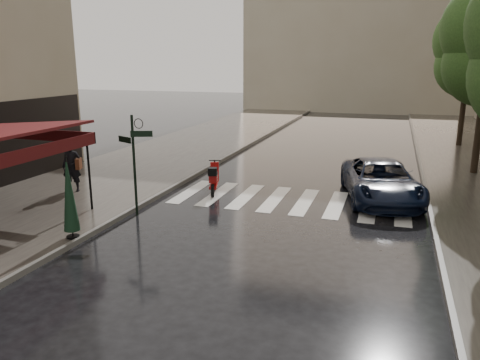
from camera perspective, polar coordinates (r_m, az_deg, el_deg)
The scene contains 12 objects.
ground at distance 11.92m, azimuth -14.72°, elevation -9.05°, with size 120.00×120.00×0.00m, color black.
sidewalk_near at distance 24.08m, azimuth -8.44°, elevation 3.17°, with size 6.00×60.00×0.12m, color #38332D.
curb_near at distance 22.89m, azimuth -1.58°, elevation 2.78°, with size 0.12×60.00×0.16m, color #595651.
curb_far at distance 21.64m, azimuth 21.20°, elevation 1.14°, with size 0.12×60.00×0.16m, color #595651.
crosswalk at distance 16.12m, azimuth 6.08°, elevation -2.47°, with size 7.85×3.20×0.01m.
signpost at distance 14.43m, azimuth -12.79°, elevation 2.75°, with size 1.17×0.29×3.10m.
backdrop_building at distance 47.53m, azimuth 15.21°, elevation 20.27°, with size 22.00×6.00×20.00m, color tan.
tree_far at distance 28.36m, azimuth 26.26°, elevation 14.52°, with size 3.80×3.80×8.16m.
pedestrian_with_umbrella at distance 17.42m, azimuth -20.03°, elevation 4.04°, with size 1.36×1.37×2.52m.
scooter at distance 16.87m, azimuth -3.22°, elevation 0.10°, with size 0.73×1.61×1.09m.
parked_car at distance 16.64m, azimuth 16.82°, elevation -0.08°, with size 2.25×4.88×1.36m, color black.
parasol_back at distance 12.81m, azimuth -20.12°, elevation -1.62°, with size 0.41×0.41×2.21m.
Camera 1 is at (6.14, -9.12, 4.62)m, focal length 35.00 mm.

